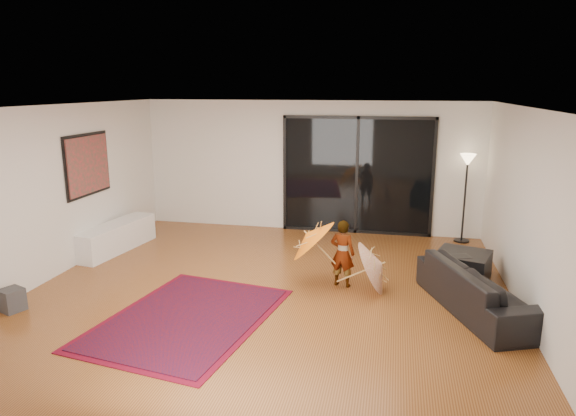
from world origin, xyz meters
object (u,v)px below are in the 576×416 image
(media_console, at_px, (116,237))
(child, at_px, (342,253))
(sofa, at_px, (480,289))
(ottoman, at_px, (462,266))

(media_console, xyz_separation_m, child, (4.29, -0.88, 0.26))
(media_console, height_order, child, child)
(media_console, distance_m, child, 4.38)
(sofa, bearing_deg, media_console, 55.54)
(media_console, distance_m, sofa, 6.36)
(media_console, bearing_deg, ottoman, 5.95)
(ottoman, distance_m, child, 1.96)
(child, bearing_deg, media_console, 1.00)
(child, bearing_deg, sofa, 177.38)
(sofa, bearing_deg, child, 53.05)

